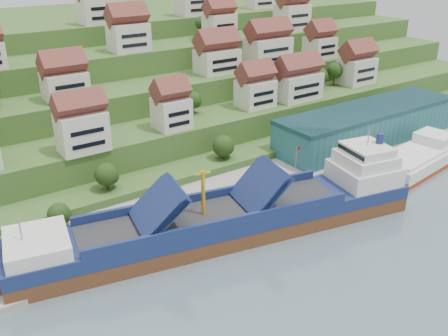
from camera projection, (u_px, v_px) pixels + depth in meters
ground at (263, 224)px, 105.86m from camera, size 300.00×300.00×0.00m
quay at (287, 173)px, 127.05m from camera, size 180.00×14.00×2.20m
hillside at (83, 77)px, 179.00m from camera, size 260.00×128.00×31.00m
hillside_village at (144, 60)px, 142.48m from camera, size 159.26×63.38×28.31m
hillside_trees at (131, 105)px, 127.90m from camera, size 140.57×62.13×31.04m
warehouse at (368, 124)px, 142.69m from camera, size 60.00×15.00×10.00m
flagpole at (296, 160)px, 119.95m from camera, size 1.28×0.16×8.00m
cargo_ship at (234, 219)px, 100.91m from camera, size 83.82×28.86×18.45m
second_ship at (420, 158)px, 131.77m from camera, size 30.94×14.96×8.62m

